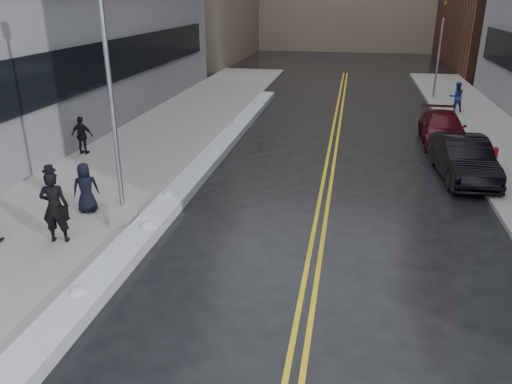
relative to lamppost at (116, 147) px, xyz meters
The scene contains 14 objects.
ground 4.62m from the lamppost, 31.22° to the right, with size 160.00×160.00×0.00m, color black.
sidewalk_west 8.72m from the lamppost, 107.03° to the left, with size 5.50×50.00×0.15m, color gray.
lane_line_left 10.12m from the lamppost, 54.77° to the left, with size 0.12×50.00×0.01m, color gold.
lane_line_right 10.29m from the lamppost, 53.36° to the left, with size 0.12×50.00×0.01m, color gold.
snow_ridge 6.50m from the lamppost, 81.94° to the left, with size 0.90×30.00×0.34m, color silver.
lamppost is the anchor object (origin of this frame).
fire_hydrant 14.81m from the lamppost, 33.04° to the left, with size 0.26×0.26×0.73m.
traffic_signal 24.98m from the lamppost, 61.79° to the left, with size 0.16×0.20×6.00m.
pedestrian_fedora 2.35m from the lamppost, 131.07° to the right, with size 0.75×0.49×2.06m, color black.
pedestrian_c 2.24m from the lamppost, 158.88° to the left, with size 0.78×0.51×1.60m, color black.
pedestrian_d 7.90m from the lamppost, 127.12° to the left, with size 0.96×0.40×1.63m, color black.
pedestrian_east 21.88m from the lamppost, 55.19° to the left, with size 0.83×0.64×1.70m, color navy.
car_black 12.70m from the lamppost, 30.83° to the left, with size 1.66×4.77×1.57m, color black.
car_maroon 15.88m from the lamppost, 46.79° to the left, with size 1.92×4.73×1.37m, color #3F0A10.
Camera 1 is at (3.18, -10.65, 6.59)m, focal length 35.00 mm.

